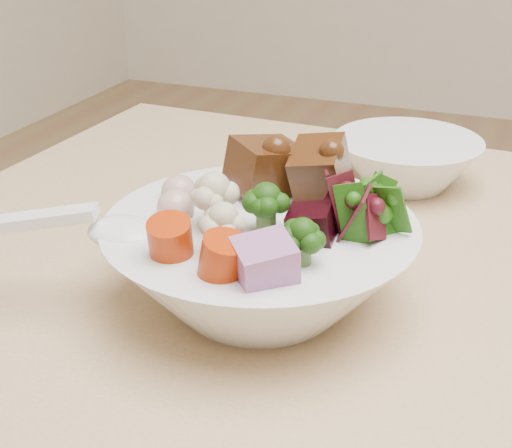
# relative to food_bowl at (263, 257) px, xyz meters

# --- Properties ---
(food_bowl) EXTENTS (0.25, 0.25, 0.13)m
(food_bowl) POSITION_rel_food_bowl_xyz_m (0.00, 0.00, 0.00)
(food_bowl) COLOR white
(food_bowl) RESTS_ON dining_table
(soup_spoon) EXTENTS (0.16, 0.08, 0.03)m
(soup_spoon) POSITION_rel_food_bowl_xyz_m (-0.11, -0.06, 0.03)
(soup_spoon) COLOR white
(soup_spoon) RESTS_ON food_bowl
(side_bowl) EXTENTS (0.16, 0.16, 0.05)m
(side_bowl) POSITION_rel_food_bowl_xyz_m (0.06, 0.29, -0.01)
(side_bowl) COLOR white
(side_bowl) RESTS_ON dining_table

